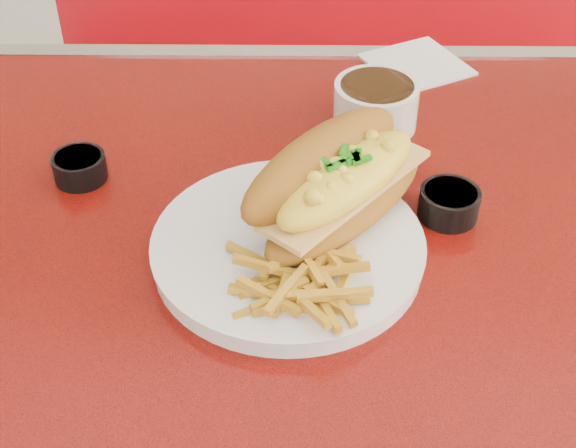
{
  "coord_description": "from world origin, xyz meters",
  "views": [
    {
      "loc": [
        -0.11,
        -0.58,
        1.29
      ],
      "look_at": [
        -0.12,
        -0.01,
        0.81
      ],
      "focal_mm": 50.0,
      "sensor_mm": 36.0,
      "label": 1
    }
  ],
  "objects_px": {
    "dinner_plate": "(288,248)",
    "fork": "(341,249)",
    "sauce_cup_right": "(449,202)",
    "sauce_cup_left": "(80,166)",
    "diner_table": "(393,360)",
    "mac_hoagie": "(338,182)",
    "gravy_ramekin": "(376,104)",
    "booth_bench_far": "(346,165)"
  },
  "relations": [
    {
      "from": "sauce_cup_left",
      "to": "diner_table",
      "type": "bearing_deg",
      "value": -18.46
    },
    {
      "from": "booth_bench_far",
      "to": "fork",
      "type": "xyz_separation_m",
      "value": [
        -0.07,
        -0.83,
        0.5
      ]
    },
    {
      "from": "fork",
      "to": "sauce_cup_left",
      "type": "relative_size",
      "value": 2.05
    },
    {
      "from": "mac_hoagie",
      "to": "sauce_cup_left",
      "type": "bearing_deg",
      "value": 113.42
    },
    {
      "from": "mac_hoagie",
      "to": "sauce_cup_right",
      "type": "bearing_deg",
      "value": -38.0
    },
    {
      "from": "sauce_cup_left",
      "to": "sauce_cup_right",
      "type": "xyz_separation_m",
      "value": [
        0.39,
        -0.06,
        0.0
      ]
    },
    {
      "from": "fork",
      "to": "gravy_ramekin",
      "type": "relative_size",
      "value": 1.26
    },
    {
      "from": "dinner_plate",
      "to": "mac_hoagie",
      "type": "relative_size",
      "value": 1.24
    },
    {
      "from": "mac_hoagie",
      "to": "fork",
      "type": "relative_size",
      "value": 1.69
    },
    {
      "from": "booth_bench_far",
      "to": "dinner_plate",
      "type": "height_order",
      "value": "booth_bench_far"
    },
    {
      "from": "diner_table",
      "to": "sauce_cup_right",
      "type": "distance_m",
      "value": 0.19
    },
    {
      "from": "dinner_plate",
      "to": "gravy_ramekin",
      "type": "height_order",
      "value": "gravy_ramekin"
    },
    {
      "from": "diner_table",
      "to": "sauce_cup_left",
      "type": "distance_m",
      "value": 0.4
    },
    {
      "from": "sauce_cup_right",
      "to": "sauce_cup_left",
      "type": "bearing_deg",
      "value": 171.23
    },
    {
      "from": "dinner_plate",
      "to": "gravy_ramekin",
      "type": "bearing_deg",
      "value": 66.7
    },
    {
      "from": "mac_hoagie",
      "to": "dinner_plate",
      "type": "bearing_deg",
      "value": 170.77
    },
    {
      "from": "dinner_plate",
      "to": "booth_bench_far",
      "type": "bearing_deg",
      "value": 81.99
    },
    {
      "from": "sauce_cup_right",
      "to": "fork",
      "type": "bearing_deg",
      "value": -146.46
    },
    {
      "from": "fork",
      "to": "sauce_cup_right",
      "type": "relative_size",
      "value": 2.2
    },
    {
      "from": "diner_table",
      "to": "dinner_plate",
      "type": "height_order",
      "value": "dinner_plate"
    },
    {
      "from": "dinner_plate",
      "to": "sauce_cup_left",
      "type": "bearing_deg",
      "value": 151.29
    },
    {
      "from": "gravy_ramekin",
      "to": "sauce_cup_right",
      "type": "distance_m",
      "value": 0.18
    },
    {
      "from": "sauce_cup_left",
      "to": "dinner_plate",
      "type": "bearing_deg",
      "value": -28.71
    },
    {
      "from": "diner_table",
      "to": "booth_bench_far",
      "type": "xyz_separation_m",
      "value": [
        0.0,
        0.81,
        -0.32
      ]
    },
    {
      "from": "booth_bench_far",
      "to": "sauce_cup_right",
      "type": "xyz_separation_m",
      "value": [
        0.05,
        -0.76,
        0.5
      ]
    },
    {
      "from": "fork",
      "to": "sauce_cup_left",
      "type": "height_order",
      "value": "sauce_cup_left"
    },
    {
      "from": "booth_bench_far",
      "to": "mac_hoagie",
      "type": "distance_m",
      "value": 0.95
    },
    {
      "from": "dinner_plate",
      "to": "mac_hoagie",
      "type": "distance_m",
      "value": 0.08
    },
    {
      "from": "gravy_ramekin",
      "to": "sauce_cup_left",
      "type": "height_order",
      "value": "gravy_ramekin"
    },
    {
      "from": "diner_table",
      "to": "dinner_plate",
      "type": "bearing_deg",
      "value": -175.37
    },
    {
      "from": "diner_table",
      "to": "dinner_plate",
      "type": "xyz_separation_m",
      "value": [
        -0.12,
        -0.01,
        0.17
      ]
    },
    {
      "from": "dinner_plate",
      "to": "fork",
      "type": "bearing_deg",
      "value": -12.59
    },
    {
      "from": "fork",
      "to": "dinner_plate",
      "type": "bearing_deg",
      "value": 46.65
    },
    {
      "from": "gravy_ramekin",
      "to": "dinner_plate",
      "type": "bearing_deg",
      "value": -113.3
    },
    {
      "from": "mac_hoagie",
      "to": "sauce_cup_right",
      "type": "relative_size",
      "value": 3.71
    },
    {
      "from": "booth_bench_far",
      "to": "fork",
      "type": "distance_m",
      "value": 0.97
    },
    {
      "from": "fork",
      "to": "booth_bench_far",
      "type": "bearing_deg",
      "value": -35.28
    },
    {
      "from": "fork",
      "to": "gravy_ramekin",
      "type": "distance_m",
      "value": 0.25
    },
    {
      "from": "diner_table",
      "to": "gravy_ramekin",
      "type": "height_order",
      "value": "gravy_ramekin"
    },
    {
      "from": "fork",
      "to": "gravy_ramekin",
      "type": "height_order",
      "value": "gravy_ramekin"
    },
    {
      "from": "booth_bench_far",
      "to": "mac_hoagie",
      "type": "relative_size",
      "value": 5.07
    },
    {
      "from": "booth_bench_far",
      "to": "sauce_cup_left",
      "type": "distance_m",
      "value": 0.92
    }
  ]
}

